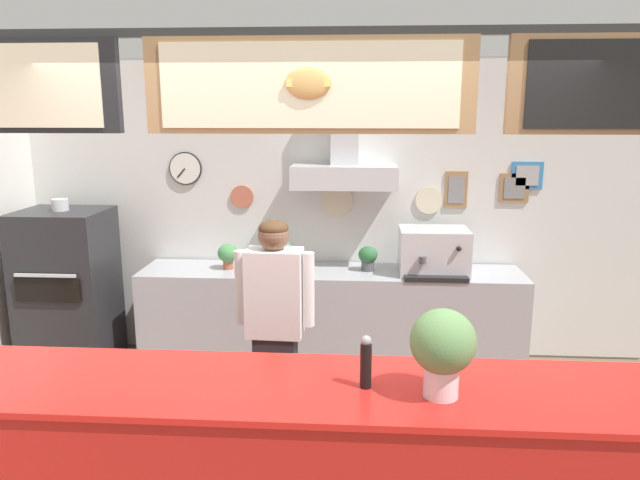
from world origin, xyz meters
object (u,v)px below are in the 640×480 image
Objects in this scene: shop_worker at (275,328)px; potted_rosemary at (368,257)px; pizza_oven at (68,291)px; pepper_grinder at (366,362)px; espresso_machine at (434,252)px; potted_basil at (228,254)px; potted_oregano at (281,254)px; basil_vase at (443,348)px.

shop_worker is 1.54m from potted_rosemary.
pizza_oven is at bearing -28.34° from shop_worker.
shop_worker reaches higher than pizza_oven.
pepper_grinder is (-0.04, -2.65, 0.18)m from potted_rosemary.
shop_worker reaches higher than potted_rosemary.
espresso_machine is 2.40× the size of pepper_grinder.
potted_basil is (-1.80, 0.02, -0.06)m from espresso_machine.
potted_basil is 0.93× the size of pepper_grinder.
potted_rosemary is 0.97× the size of potted_basil.
shop_worker is 1.36m from potted_oregano.
potted_oregano is at bearing -179.46° from espresso_machine.
pizza_oven is 3.98× the size of basil_vase.
basil_vase is (1.52, -2.68, 0.27)m from potted_basil.
shop_worker is at bearing -30.56° from pizza_oven.
potted_rosemary is at bearing 95.92° from basil_vase.
basil_vase reaches higher than potted_rosemary.
potted_rosemary is (2.63, 0.22, 0.30)m from pizza_oven.
shop_worker is 2.75× the size of espresso_machine.
shop_worker is (2.01, -1.19, 0.15)m from pizza_oven.
pizza_oven is at bearing -176.96° from espresso_machine.
basil_vase reaches higher than potted_basil.
shop_worker is 1.41m from pepper_grinder.
pizza_oven reaches higher than potted_rosemary.
basil_vase is at bearing -84.08° from potted_rosemary.
shop_worker is at bearing -131.19° from espresso_machine.
shop_worker is 1.81m from espresso_machine.
pizza_oven is at bearing -175.29° from potted_rosemary.
shop_worker is at bearing 124.76° from basil_vase.
espresso_machine is at bearing -0.69° from potted_basil.
pizza_oven is 5.70× the size of potted_oregano.
pizza_oven is 3.22m from espresso_machine.
espresso_machine is 1.50× the size of basil_vase.
pepper_grinder reaches higher than espresso_machine.
potted_basil is (-0.48, 0.03, -0.02)m from potted_oregano.
shop_worker is 1.52m from potted_basil.
potted_rosemary is at bearing 175.18° from espresso_machine.
basil_vase is at bearing -60.47° from potted_basil.
basil_vase is at bearing -68.55° from potted_oregano.
pizza_oven reaches higher than potted_oregano.
pizza_oven is 2.66m from potted_rosemary.
pizza_oven is 1.91m from potted_oregano.
potted_oregano is 0.70× the size of basil_vase.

